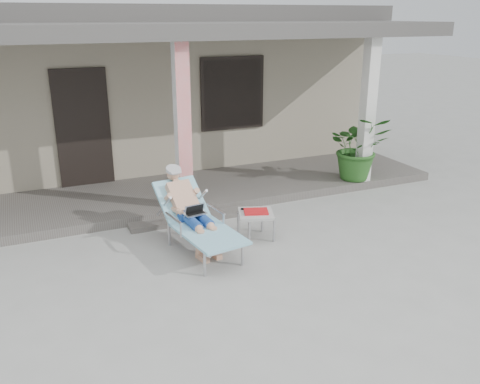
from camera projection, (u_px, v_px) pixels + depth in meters
name	position (u px, v px, depth m)	size (l,w,h in m)	color
ground	(237.00, 272.00, 6.52)	(60.00, 60.00, 0.00)	#9E9E99
house	(125.00, 82.00, 11.59)	(10.40, 5.40, 3.30)	#9D947D
porch_deck	(171.00, 194.00, 9.09)	(10.00, 2.00, 0.15)	#605B56
porch_overhang	(165.00, 36.00, 8.15)	(10.00, 2.30, 2.85)	silver
porch_step	(192.00, 219.00, 8.11)	(2.00, 0.30, 0.07)	#605B56
lounger	(193.00, 201.00, 6.98)	(0.90, 1.79, 1.13)	#B7B7BC
side_table	(256.00, 215.00, 7.36)	(0.63, 0.63, 0.44)	#ADADA8
potted_palm	(359.00, 147.00, 9.53)	(1.11, 0.96, 1.23)	#26591E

